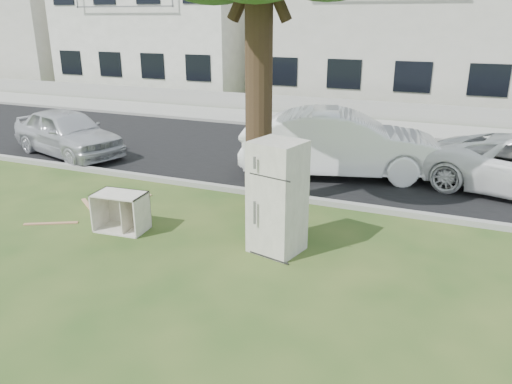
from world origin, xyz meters
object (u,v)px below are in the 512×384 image
at_px(cabinet, 121,212).
at_px(car_left, 67,132).
at_px(fridge, 277,197).
at_px(car_center, 342,144).

height_order(cabinet, car_left, car_left).
height_order(fridge, car_center, fridge).
distance_m(cabinet, car_left, 6.23).
xyz_separation_m(cabinet, car_left, (-4.82, 3.94, 0.31)).
xyz_separation_m(fridge, cabinet, (-3.01, -0.32, -0.60)).
height_order(cabinet, car_center, car_center).
bearing_deg(car_center, cabinet, 134.04).
distance_m(cabinet, car_center, 5.88).
bearing_deg(car_left, fridge, -97.55).
xyz_separation_m(cabinet, car_center, (2.99, 5.03, 0.46)).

